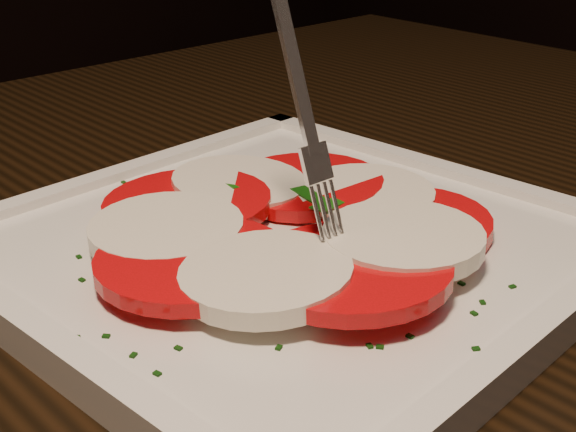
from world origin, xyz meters
TOP-DOWN VIEW (x-y plane):
  - table at (-0.28, 0.01)m, footprint 1.24×0.86m
  - plate at (-0.30, -0.09)m, footprint 0.36×0.36m
  - caprese_salad at (-0.30, -0.09)m, footprint 0.26×0.28m
  - fork at (-0.31, -0.10)m, footprint 0.03×0.06m

SIDE VIEW (x-z plane):
  - table at x=-0.28m, z-range 0.28..1.03m
  - plate at x=-0.30m, z-range 0.75..0.76m
  - caprese_salad at x=-0.30m, z-range 0.76..0.79m
  - fork at x=-0.31m, z-range 0.79..0.94m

